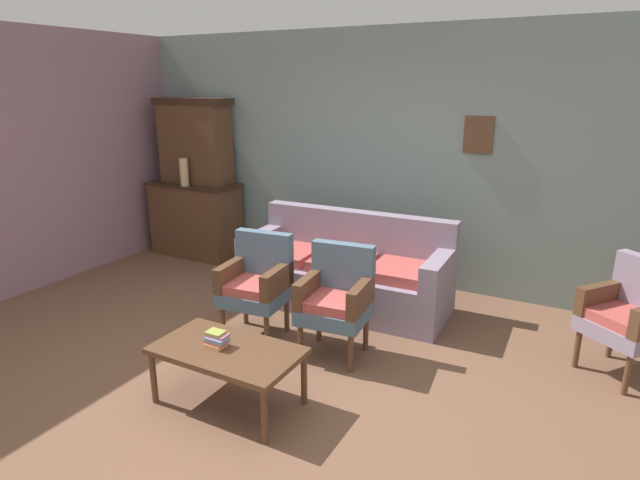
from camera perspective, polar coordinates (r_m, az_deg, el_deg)
ground_plane at (r=4.00m, az=-7.18°, el=-15.70°), size 7.68×7.68×0.00m
wall_back_with_decor at (r=5.77m, az=7.82°, el=8.71°), size 6.40×0.09×2.70m
side_cabinet at (r=6.91m, az=-13.30°, el=2.25°), size 1.16×0.55×0.93m
cabinet_upper_hutch at (r=6.80m, az=-13.41°, el=10.46°), size 0.99×0.38×1.03m
vase_on_cabinet at (r=6.63m, az=-14.52°, el=7.14°), size 0.11×0.11×0.33m
floral_couch at (r=5.22m, az=2.84°, el=-3.64°), size 2.05×0.86×0.90m
armchair_row_middle at (r=4.57m, az=-6.86°, el=-4.43°), size 0.57×0.54×0.90m
armchair_near_couch_end at (r=4.22m, az=1.79°, el=-6.13°), size 0.57×0.54×0.90m
wingback_chair_by_fireplace at (r=4.55m, az=30.61°, el=-6.84°), size 0.71×0.70×0.90m
coffee_table at (r=3.69m, az=-10.03°, el=-12.08°), size 1.00×0.56×0.42m
book_stack_on_table at (r=3.68m, az=-11.13°, el=-10.54°), size 0.15×0.12×0.11m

